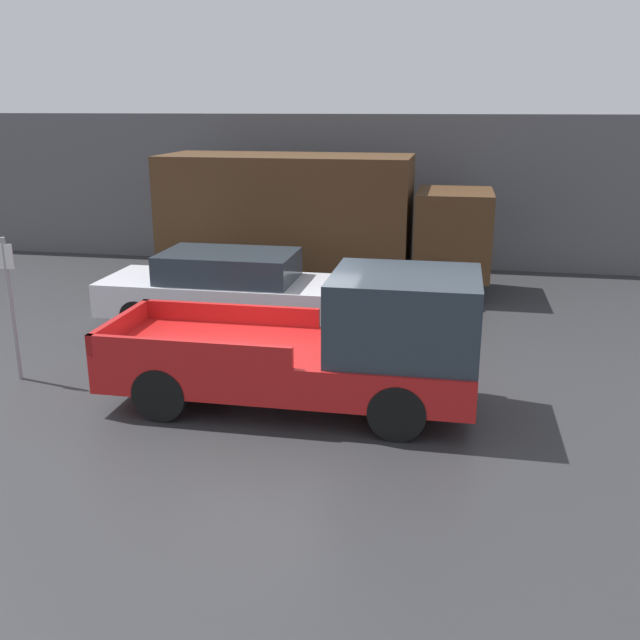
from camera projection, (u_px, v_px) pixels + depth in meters
ground_plane at (272, 394)px, 11.16m from camera, size 60.00×60.00×0.00m
building_wall at (358, 191)px, 19.70m from camera, size 28.00×0.15×4.12m
pickup_truck at (331, 345)px, 10.42m from camera, size 5.44×2.03×2.09m
car at (225, 288)px, 14.50m from camera, size 4.86×1.93×1.52m
delivery_truck at (314, 217)px, 17.29m from camera, size 7.88×2.41×3.21m
parking_sign at (11, 301)px, 11.42m from camera, size 0.30×0.07×2.37m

